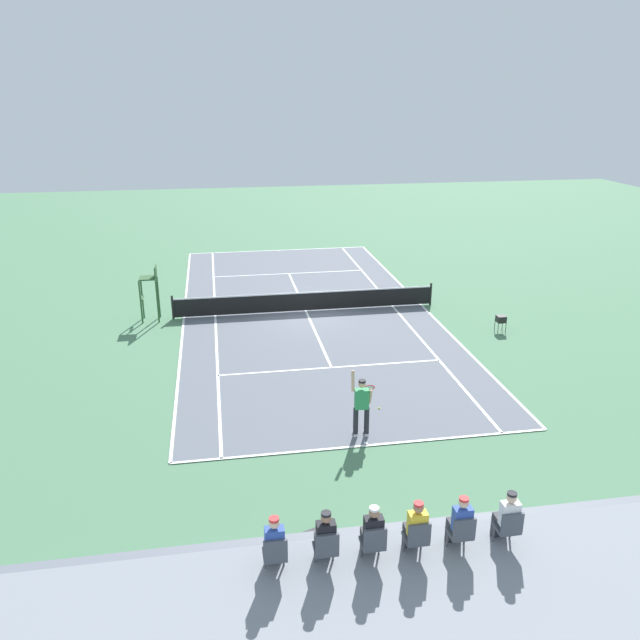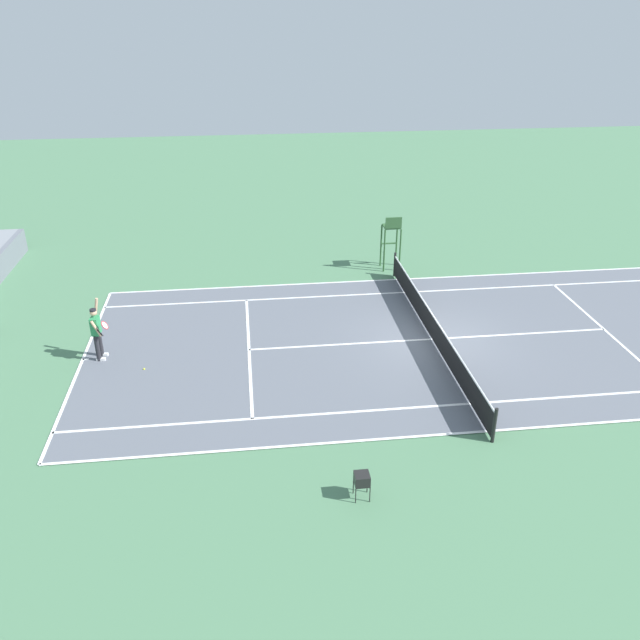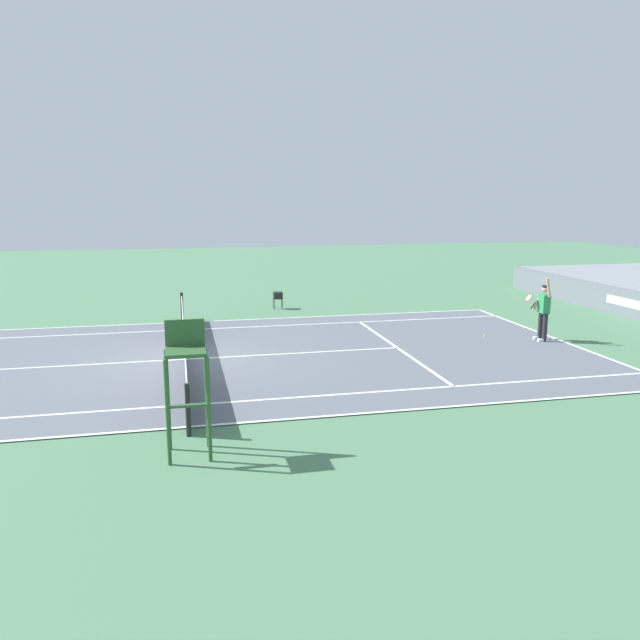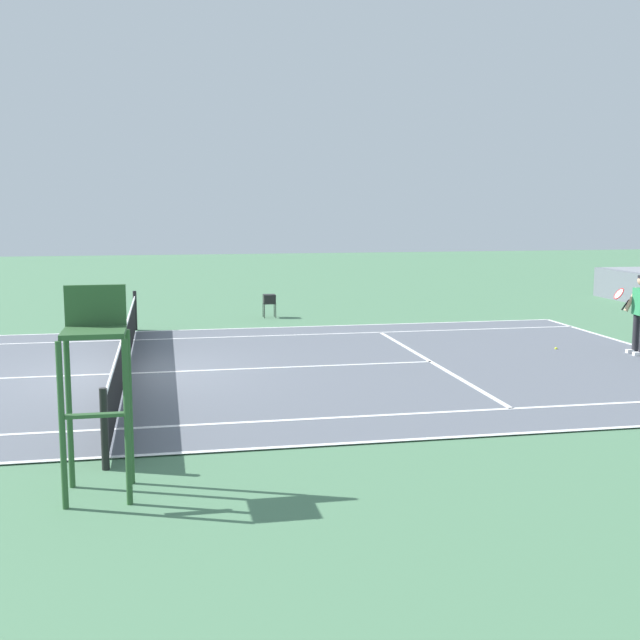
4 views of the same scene
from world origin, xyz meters
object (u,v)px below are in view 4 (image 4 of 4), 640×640
at_px(tennis_ball, 556,349).
at_px(umpire_chair, 96,364).
at_px(tennis_player, 640,312).
at_px(ball_hopper, 269,299).

relative_size(tennis_ball, umpire_chair, 0.03).
height_order(tennis_player, umpire_chair, umpire_chair).
distance_m(tennis_ball, umpire_chair, 12.56).
relative_size(tennis_player, ball_hopper, 2.98).
xyz_separation_m(umpire_chair, ball_hopper, (-14.49, 3.90, -0.98)).
bearing_deg(tennis_ball, ball_hopper, -138.95).
height_order(tennis_player, tennis_ball, tennis_player).
xyz_separation_m(tennis_player, ball_hopper, (-7.71, -7.40, -0.42)).
relative_size(umpire_chair, ball_hopper, 3.49).
bearing_deg(umpire_chair, tennis_ball, 128.29).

